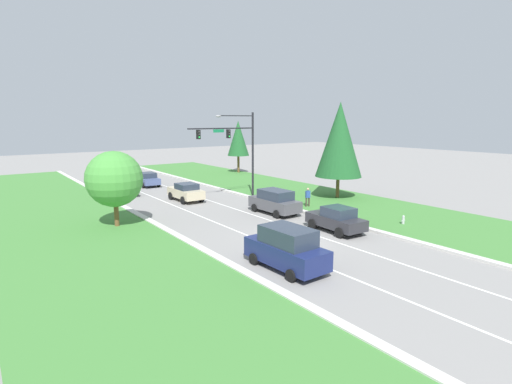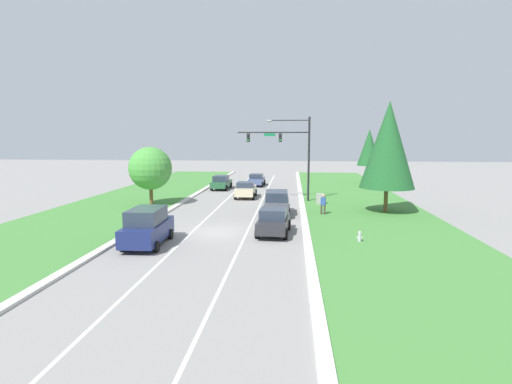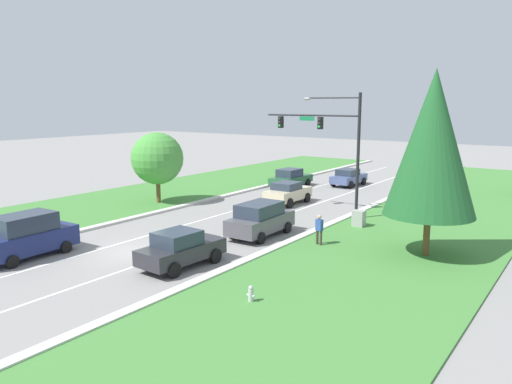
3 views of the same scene
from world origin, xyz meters
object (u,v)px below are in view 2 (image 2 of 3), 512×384
navy_suv (147,227)px  forest_sedan (221,182)px  graphite_suv (277,203)px  pedestrian (323,204)px  fire_hydrant (360,237)px  conifer_far_right_tree (369,147)px  champagne_sedan (246,190)px  utility_cabinet (320,199)px  charcoal_sedan (274,221)px  slate_blue_sedan (257,180)px  oak_near_left_tree (150,168)px  traffic_signal_mast (289,146)px  conifer_near_right_tree (388,145)px

navy_suv → forest_sedan: bearing=88.5°
graphite_suv → pedestrian: graphite_suv is taller
fire_hydrant → conifer_far_right_tree: bearing=78.8°
champagne_sedan → conifer_far_right_tree: bearing=42.3°
utility_cabinet → fire_hydrant: bearing=-83.9°
charcoal_sedan → graphite_suv: size_ratio=0.95×
champagne_sedan → slate_blue_sedan: bearing=88.5°
forest_sedan → utility_cabinet: (11.02, -10.27, -0.31)m
forest_sedan → fire_hydrant: 26.60m
conifer_far_right_tree → oak_near_left_tree: bearing=-140.1°
traffic_signal_mast → fire_hydrant: 16.51m
conifer_near_right_tree → conifer_far_right_tree: bearing=83.4°
traffic_signal_mast → fire_hydrant: bearing=-73.9°
navy_suv → fire_hydrant: 12.40m
charcoal_sedan → conifer_far_right_tree: conifer_far_right_tree is taller
forest_sedan → conifer_far_right_tree: 20.20m
forest_sedan → pedestrian: size_ratio=2.78×
slate_blue_sedan → charcoal_sedan: bearing=-80.3°
pedestrian → fire_hydrant: size_ratio=2.41×
navy_suv → conifer_near_right_tree: bearing=33.4°
fire_hydrant → slate_blue_sedan: bearing=107.4°
forest_sedan → charcoal_sedan: bearing=-69.7°
charcoal_sedan → conifer_far_right_tree: size_ratio=0.59×
utility_cabinet → conifer_near_right_tree: conifer_near_right_tree is taller
champagne_sedan → pedestrian: pedestrian is taller
fire_hydrant → champagne_sedan: bearing=117.3°
fire_hydrant → pedestrian: bearing=100.3°
forest_sedan → pedestrian: (10.93, -15.21, 0.11)m
oak_near_left_tree → navy_suv: bearing=-71.1°
graphite_suv → utility_cabinet: size_ratio=4.40×
traffic_signal_mast → conifer_far_right_tree: traffic_signal_mast is taller
champagne_sedan → oak_near_left_tree: bearing=-146.0°
charcoal_sedan → fire_hydrant: bearing=-14.3°
graphite_suv → fire_hydrant: bearing=-58.7°
traffic_signal_mast → slate_blue_sedan: bearing=109.0°
champagne_sedan → forest_sedan: bearing=119.1°
traffic_signal_mast → graphite_suv: 8.24m
traffic_signal_mast → pedestrian: 8.61m
pedestrian → charcoal_sedan: bearing=76.7°
oak_near_left_tree → utility_cabinet: bearing=6.6°
traffic_signal_mast → conifer_near_right_tree: conifer_near_right_tree is taller
graphite_suv → conifer_far_right_tree: bearing=62.1°
navy_suv → conifer_far_right_tree: conifer_far_right_tree is taller
graphite_suv → fire_hydrant: (5.21, -8.19, -0.64)m
charcoal_sedan → pedestrian: bearing=64.7°
traffic_signal_mast → pedestrian: traffic_signal_mast is taller
slate_blue_sedan → utility_cabinet: (7.10, -13.99, -0.27)m
slate_blue_sedan → conifer_far_right_tree: bearing=15.0°
champagne_sedan → fire_hydrant: (8.73, -16.94, -0.51)m
traffic_signal_mast → charcoal_sedan: bearing=-93.4°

